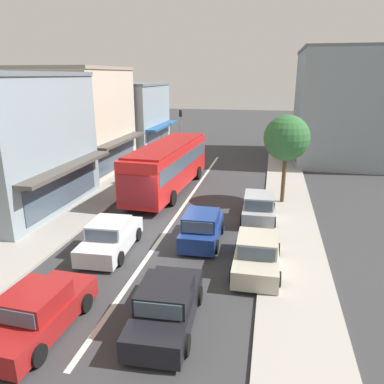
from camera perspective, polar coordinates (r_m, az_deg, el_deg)
ground_plane at (r=19.41m, az=-3.76°, el=-5.63°), size 140.00×140.00×0.00m
lane_centre_line at (r=23.02m, az=-1.08°, el=-1.82°), size 0.20×28.00×0.01m
sidewalk_left at (r=27.04m, az=-14.28°, el=0.72°), size 5.20×44.00×0.14m
kerb_right at (r=24.39m, az=14.35°, el=-1.12°), size 2.80×44.00×0.12m
shopfront_mid_block at (r=31.49m, az=-17.08°, el=10.30°), size 7.52×8.66×8.20m
shopfront_far_end at (r=39.71m, az=-10.65°, el=11.09°), size 8.86×8.73×6.83m
building_right_far at (r=37.48m, az=22.54°, el=12.03°), size 9.80×11.33×9.83m
city_bus at (r=25.32m, az=-3.65°, el=4.35°), size 3.16×10.98×3.23m
hatchback_queue_gap_filler at (r=17.65m, az=1.51°, el=-5.52°), size 1.88×3.73×1.54m
sedan_adjacent_lane_lead at (r=12.29m, az=-3.96°, el=-16.93°), size 2.05×4.28×1.47m
sedan_behind_bus_mid at (r=17.21m, az=-12.31°, el=-6.74°), size 2.05×4.28×1.47m
sedan_behind_bus_near at (r=12.87m, az=-22.42°, el=-16.63°), size 2.04×4.27×1.47m
parked_sedan_kerb_front at (r=15.56m, az=9.84°, el=-9.29°), size 1.92×4.21×1.47m
parked_hatchback_kerb_second at (r=20.62m, az=10.10°, el=-2.35°), size 1.89×3.74×1.54m
traffic_light_downstreet at (r=39.06m, az=-1.75°, el=10.45°), size 0.33×0.24×4.20m
street_tree_right at (r=22.84m, az=14.23°, el=7.94°), size 2.69×2.69×5.41m
pedestrian_with_handbag_near at (r=26.96m, az=-9.28°, el=3.18°), size 0.27×0.65×1.63m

